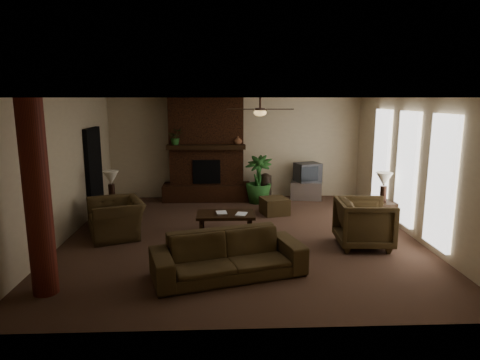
{
  "coord_description": "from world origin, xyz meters",
  "views": [
    {
      "loc": [
        -0.36,
        -8.18,
        2.8
      ],
      "look_at": [
        0.0,
        0.4,
        1.1
      ],
      "focal_mm": 31.28,
      "sensor_mm": 36.0,
      "label": 1
    }
  ],
  "objects_px": {
    "coffee_table": "(226,216)",
    "ottoman": "(275,206)",
    "lamp_right": "(384,182)",
    "armchair_right": "(364,221)",
    "sofa": "(228,248)",
    "tv_stand": "(306,190)",
    "lamp_left": "(111,180)",
    "side_table_right": "(382,214)",
    "floor_plant": "(258,190)",
    "log_column": "(38,200)",
    "side_table_left": "(112,212)",
    "armchair_left": "(116,212)",
    "floor_vase": "(265,185)"
  },
  "relations": [
    {
      "from": "coffee_table",
      "to": "ottoman",
      "type": "relative_size",
      "value": 2.0
    },
    {
      "from": "coffee_table",
      "to": "lamp_right",
      "type": "xyz_separation_m",
      "value": [
        3.46,
        0.37,
        0.63
      ]
    },
    {
      "from": "armchair_right",
      "to": "sofa",
      "type": "bearing_deg",
      "value": 119.12
    },
    {
      "from": "sofa",
      "to": "tv_stand",
      "type": "bearing_deg",
      "value": 49.82
    },
    {
      "from": "lamp_left",
      "to": "side_table_right",
      "type": "relative_size",
      "value": 1.18
    },
    {
      "from": "sofa",
      "to": "lamp_left",
      "type": "bearing_deg",
      "value": 114.59
    },
    {
      "from": "floor_plant",
      "to": "lamp_right",
      "type": "height_order",
      "value": "lamp_right"
    },
    {
      "from": "ottoman",
      "to": "log_column",
      "type": "bearing_deg",
      "value": -133.56
    },
    {
      "from": "log_column",
      "to": "armchair_right",
      "type": "bearing_deg",
      "value": 18.14
    },
    {
      "from": "ottoman",
      "to": "side_table_left",
      "type": "height_order",
      "value": "side_table_left"
    },
    {
      "from": "coffee_table",
      "to": "side_table_right",
      "type": "distance_m",
      "value": 3.48
    },
    {
      "from": "armchair_right",
      "to": "side_table_right",
      "type": "height_order",
      "value": "armchair_right"
    },
    {
      "from": "armchair_left",
      "to": "floor_vase",
      "type": "distance_m",
      "value": 4.4
    },
    {
      "from": "log_column",
      "to": "armchair_left",
      "type": "height_order",
      "value": "log_column"
    },
    {
      "from": "coffee_table",
      "to": "floor_vase",
      "type": "bearing_deg",
      "value": 68.19
    },
    {
      "from": "sofa",
      "to": "coffee_table",
      "type": "xyz_separation_m",
      "value": [
        -0.02,
        2.14,
        -0.09
      ]
    },
    {
      "from": "side_table_right",
      "to": "armchair_right",
      "type": "bearing_deg",
      "value": -123.94
    },
    {
      "from": "log_column",
      "to": "armchair_left",
      "type": "relative_size",
      "value": 2.41
    },
    {
      "from": "armchair_right",
      "to": "ottoman",
      "type": "height_order",
      "value": "armchair_right"
    },
    {
      "from": "armchair_left",
      "to": "floor_plant",
      "type": "distance_m",
      "value": 4.11
    },
    {
      "from": "side_table_right",
      "to": "lamp_right",
      "type": "height_order",
      "value": "lamp_right"
    },
    {
      "from": "log_column",
      "to": "side_table_right",
      "type": "height_order",
      "value": "log_column"
    },
    {
      "from": "armchair_right",
      "to": "lamp_right",
      "type": "xyz_separation_m",
      "value": [
        0.83,
        1.26,
        0.5
      ]
    },
    {
      "from": "log_column",
      "to": "lamp_left",
      "type": "relative_size",
      "value": 4.31
    },
    {
      "from": "side_table_left",
      "to": "lamp_left",
      "type": "distance_m",
      "value": 0.73
    },
    {
      "from": "log_column",
      "to": "ottoman",
      "type": "xyz_separation_m",
      "value": [
        3.85,
        4.04,
        -1.2
      ]
    },
    {
      "from": "ottoman",
      "to": "lamp_left",
      "type": "distance_m",
      "value": 3.87
    },
    {
      "from": "armchair_left",
      "to": "side_table_right",
      "type": "xyz_separation_m",
      "value": [
        5.69,
        0.44,
        -0.23
      ]
    },
    {
      "from": "floor_vase",
      "to": "ottoman",
      "type": "bearing_deg",
      "value": -86.04
    },
    {
      "from": "tv_stand",
      "to": "lamp_left",
      "type": "height_order",
      "value": "lamp_left"
    },
    {
      "from": "tv_stand",
      "to": "floor_vase",
      "type": "bearing_deg",
      "value": -161.76
    },
    {
      "from": "side_table_left",
      "to": "lamp_left",
      "type": "xyz_separation_m",
      "value": [
        0.02,
        0.06,
        0.73
      ]
    },
    {
      "from": "tv_stand",
      "to": "floor_vase",
      "type": "xyz_separation_m",
      "value": [
        -1.16,
        -0.16,
        0.18
      ]
    },
    {
      "from": "armchair_left",
      "to": "lamp_right",
      "type": "height_order",
      "value": "lamp_right"
    },
    {
      "from": "lamp_left",
      "to": "lamp_right",
      "type": "relative_size",
      "value": 1.0
    },
    {
      "from": "floor_vase",
      "to": "lamp_left",
      "type": "distance_m",
      "value": 4.18
    },
    {
      "from": "sofa",
      "to": "tv_stand",
      "type": "height_order",
      "value": "sofa"
    },
    {
      "from": "ottoman",
      "to": "side_table_right",
      "type": "xyz_separation_m",
      "value": [
        2.25,
        -1.08,
        0.08
      ]
    },
    {
      "from": "armchair_left",
      "to": "floor_vase",
      "type": "xyz_separation_m",
      "value": [
        3.34,
        2.86,
        -0.08
      ]
    },
    {
      "from": "ottoman",
      "to": "lamp_left",
      "type": "height_order",
      "value": "lamp_left"
    },
    {
      "from": "floor_plant",
      "to": "side_table_right",
      "type": "xyz_separation_m",
      "value": [
        2.56,
        -2.22,
        -0.08
      ]
    },
    {
      "from": "sofa",
      "to": "armchair_right",
      "type": "height_order",
      "value": "armchair_right"
    },
    {
      "from": "lamp_left",
      "to": "floor_vase",
      "type": "bearing_deg",
      "value": 28.11
    },
    {
      "from": "floor_vase",
      "to": "armchair_right",
      "type": "bearing_deg",
      "value": -67.55
    },
    {
      "from": "log_column",
      "to": "ottoman",
      "type": "relative_size",
      "value": 4.67
    },
    {
      "from": "armchair_right",
      "to": "lamp_left",
      "type": "height_order",
      "value": "lamp_left"
    },
    {
      "from": "sofa",
      "to": "lamp_right",
      "type": "relative_size",
      "value": 3.67
    },
    {
      "from": "armchair_left",
      "to": "coffee_table",
      "type": "bearing_deg",
      "value": 69.82
    },
    {
      "from": "floor_vase",
      "to": "floor_plant",
      "type": "xyz_separation_m",
      "value": [
        -0.21,
        -0.21,
        -0.07
      ]
    },
    {
      "from": "armchair_right",
      "to": "lamp_left",
      "type": "bearing_deg",
      "value": 75.15
    }
  ]
}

